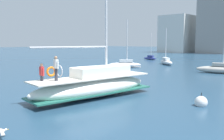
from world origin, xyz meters
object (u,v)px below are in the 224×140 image
at_px(moored_sloop_near, 220,69).
at_px(moored_cutter_left, 166,62).
at_px(mooring_buoy, 201,102).
at_px(seagull, 2,131).
at_px(moored_sloop_far, 150,58).
at_px(moored_cutter_right, 125,64).
at_px(main_sailboat, 94,84).

distance_m(moored_sloop_near, moored_cutter_left, 13.26).
xyz_separation_m(moored_sloop_near, mooring_buoy, (4.74, -17.60, -0.37)).
bearing_deg(seagull, moored_sloop_far, 116.11).
relative_size(moored_sloop_far, mooring_buoy, 6.20).
xyz_separation_m(moored_cutter_left, moored_cutter_right, (-2.15, -9.11, 0.01)).
height_order(moored_sloop_near, seagull, moored_sloop_near).
xyz_separation_m(main_sailboat, moored_sloop_far, (-18.81, 36.02, -0.46)).
bearing_deg(moored_cutter_right, moored_cutter_left, 76.69).
bearing_deg(mooring_buoy, main_sailboat, -158.35).
distance_m(moored_sloop_far, moored_cutter_right, 19.55).
distance_m(moored_sloop_far, mooring_buoy, 42.00).
height_order(moored_sloop_near, moored_cutter_right, moored_sloop_near).
distance_m(moored_cutter_left, mooring_buoy, 29.18).
distance_m(main_sailboat, seagull, 8.32).
bearing_deg(mooring_buoy, seagull, -110.98).
distance_m(moored_sloop_far, moored_cutter_left, 13.02).
height_order(moored_sloop_near, moored_cutter_left, moored_sloop_near).
relative_size(main_sailboat, moored_sloop_far, 2.32).
bearing_deg(moored_cutter_right, moored_sloop_near, 10.12).
height_order(main_sailboat, moored_sloop_near, main_sailboat).
xyz_separation_m(moored_sloop_far, moored_cutter_left, (9.33, -9.07, 0.09)).
bearing_deg(main_sailboat, moored_cutter_right, 123.11).
xyz_separation_m(main_sailboat, mooring_buoy, (6.72, 2.67, -0.68)).
relative_size(moored_sloop_far, moored_cutter_left, 0.95).
height_order(moored_sloop_near, moored_sloop_far, moored_sloop_near).
distance_m(moored_cutter_right, mooring_buoy, 23.81).
bearing_deg(seagull, moored_cutter_left, 109.28).
relative_size(main_sailboat, moored_cutter_left, 2.20).
bearing_deg(moored_cutter_right, main_sailboat, -56.89).
relative_size(moored_sloop_far, seagull, 6.37).
bearing_deg(seagull, moored_sloop_near, 91.44).
xyz_separation_m(main_sailboat, moored_cutter_right, (-11.63, 17.84, -0.36)).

